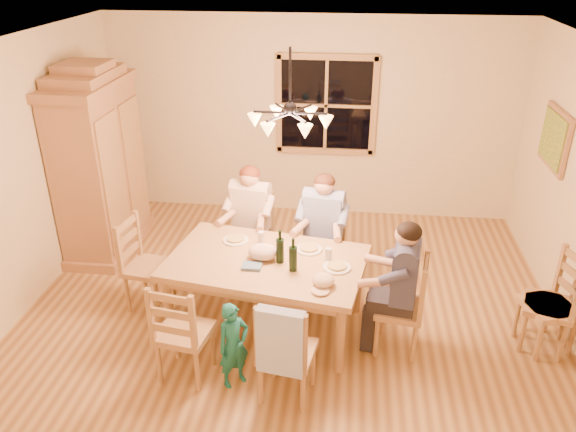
# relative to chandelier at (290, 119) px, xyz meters

# --- Properties ---
(floor) EXTENTS (5.50, 5.50, 0.00)m
(floor) POSITION_rel_chandelier_xyz_m (0.00, 0.00, -2.08)
(floor) COLOR brown
(floor) RESTS_ON ground
(ceiling) EXTENTS (5.50, 5.00, 0.02)m
(ceiling) POSITION_rel_chandelier_xyz_m (0.00, 0.00, 0.62)
(ceiling) COLOR white
(ceiling) RESTS_ON wall_back
(wall_back) EXTENTS (5.50, 0.02, 2.70)m
(wall_back) POSITION_rel_chandelier_xyz_m (0.00, 2.50, -0.73)
(wall_back) COLOR beige
(wall_back) RESTS_ON floor
(wall_left) EXTENTS (0.02, 5.00, 2.70)m
(wall_left) POSITION_rel_chandelier_xyz_m (-2.75, 0.00, -0.73)
(wall_left) COLOR beige
(wall_left) RESTS_ON floor
(window) EXTENTS (1.30, 0.06, 1.30)m
(window) POSITION_rel_chandelier_xyz_m (0.20, 2.47, -0.53)
(window) COLOR black
(window) RESTS_ON wall_back
(painting) EXTENTS (0.06, 0.78, 0.64)m
(painting) POSITION_rel_chandelier_xyz_m (2.71, 1.20, -0.48)
(painting) COLOR #A16F46
(painting) RESTS_ON wall_right
(chandelier) EXTENTS (0.77, 0.68, 0.71)m
(chandelier) POSITION_rel_chandelier_xyz_m (0.00, 0.00, 0.00)
(chandelier) COLOR black
(chandelier) RESTS_ON ceiling
(armoire) EXTENTS (0.66, 1.40, 2.30)m
(armoire) POSITION_rel_chandelier_xyz_m (-2.42, 1.15, -1.02)
(armoire) COLOR #A16F46
(armoire) RESTS_ON floor
(dining_table) EXTENTS (2.02, 1.42, 0.76)m
(dining_table) POSITION_rel_chandelier_xyz_m (-0.20, -0.26, -1.42)
(dining_table) COLOR #A6754A
(dining_table) RESTS_ON floor
(chair_far_left) EXTENTS (0.50, 0.49, 0.99)m
(chair_far_left) POSITION_rel_chandelier_xyz_m (-0.52, 0.68, -1.77)
(chair_far_left) COLOR #9E7B46
(chair_far_left) RESTS_ON floor
(chair_far_right) EXTENTS (0.50, 0.49, 0.99)m
(chair_far_right) POSITION_rel_chandelier_xyz_m (0.30, 0.55, -1.77)
(chair_far_right) COLOR #9E7B46
(chair_far_right) RESTS_ON floor
(chair_near_left) EXTENTS (0.50, 0.49, 0.99)m
(chair_near_left) POSITION_rel_chandelier_xyz_m (-0.80, -1.05, -1.77)
(chair_near_left) COLOR #9E7B46
(chair_near_left) RESTS_ON floor
(chair_near_right) EXTENTS (0.50, 0.49, 0.99)m
(chair_near_right) POSITION_rel_chandelier_xyz_m (0.12, -1.20, -1.77)
(chair_near_right) COLOR #9E7B46
(chair_near_right) RESTS_ON floor
(chair_end_left) EXTENTS (0.49, 0.50, 0.99)m
(chair_end_left) POSITION_rel_chandelier_xyz_m (-1.48, -0.05, -1.77)
(chair_end_left) COLOR #9E7B46
(chair_end_left) RESTS_ON floor
(chair_end_right) EXTENTS (0.49, 0.50, 0.99)m
(chair_end_right) POSITION_rel_chandelier_xyz_m (1.07, -0.47, -1.77)
(chair_end_right) COLOR #9E7B46
(chair_end_right) RESTS_ON floor
(adult_woman) EXTENTS (0.44, 0.48, 0.87)m
(adult_woman) POSITION_rel_chandelier_xyz_m (-0.52, 0.68, -1.24)
(adult_woman) COLOR beige
(adult_woman) RESTS_ON floor
(adult_plaid_man) EXTENTS (0.44, 0.48, 0.87)m
(adult_plaid_man) POSITION_rel_chandelier_xyz_m (0.30, 0.55, -1.24)
(adult_plaid_man) COLOR #38519B
(adult_plaid_man) RESTS_ON floor
(adult_slate_man) EXTENTS (0.48, 0.44, 0.87)m
(adult_slate_man) POSITION_rel_chandelier_xyz_m (1.07, -0.47, -1.24)
(adult_slate_man) COLOR #3D4162
(adult_slate_man) RESTS_ON floor
(towel) EXTENTS (0.39, 0.16, 0.58)m
(towel) POSITION_rel_chandelier_xyz_m (0.09, -1.39, -1.38)
(towel) COLOR #A3B9DC
(towel) RESTS_ON chair_near_right
(wine_bottle_a) EXTENTS (0.08, 0.08, 0.33)m
(wine_bottle_a) POSITION_rel_chandelier_xyz_m (-0.06, -0.28, -1.15)
(wine_bottle_a) COLOR black
(wine_bottle_a) RESTS_ON dining_table
(wine_bottle_b) EXTENTS (0.08, 0.08, 0.33)m
(wine_bottle_b) POSITION_rel_chandelier_xyz_m (0.08, -0.42, -1.15)
(wine_bottle_b) COLOR black
(wine_bottle_b) RESTS_ON dining_table
(plate_woman) EXTENTS (0.26, 0.26, 0.02)m
(plate_woman) POSITION_rel_chandelier_xyz_m (-0.56, 0.07, -1.31)
(plate_woman) COLOR white
(plate_woman) RESTS_ON dining_table
(plate_plaid) EXTENTS (0.26, 0.26, 0.02)m
(plate_plaid) POSITION_rel_chandelier_xyz_m (0.19, -0.03, -1.31)
(plate_plaid) COLOR white
(plate_plaid) RESTS_ON dining_table
(plate_slate) EXTENTS (0.26, 0.26, 0.02)m
(plate_slate) POSITION_rel_chandelier_xyz_m (0.48, -0.34, -1.31)
(plate_slate) COLOR white
(plate_slate) RESTS_ON dining_table
(wine_glass_a) EXTENTS (0.06, 0.06, 0.14)m
(wine_glass_a) POSITION_rel_chandelier_xyz_m (-0.29, 0.03, -1.25)
(wine_glass_a) COLOR silver
(wine_glass_a) RESTS_ON dining_table
(wine_glass_b) EXTENTS (0.06, 0.06, 0.14)m
(wine_glass_b) POSITION_rel_chandelier_xyz_m (0.39, -0.22, -1.25)
(wine_glass_b) COLOR silver
(wine_glass_b) RESTS_ON dining_table
(cap) EXTENTS (0.20, 0.20, 0.11)m
(cap) POSITION_rel_chandelier_xyz_m (0.37, -0.64, -1.26)
(cap) COLOR beige
(cap) RESTS_ON dining_table
(napkin) EXTENTS (0.20, 0.17, 0.03)m
(napkin) POSITION_rel_chandelier_xyz_m (-0.31, -0.42, -1.30)
(napkin) COLOR slate
(napkin) RESTS_ON dining_table
(cloth_bundle) EXTENTS (0.28, 0.22, 0.15)m
(cloth_bundle) POSITION_rel_chandelier_xyz_m (-0.23, -0.25, -1.24)
(cloth_bundle) COLOR #CEAD95
(cloth_bundle) RESTS_ON dining_table
(child) EXTENTS (0.35, 0.34, 0.81)m
(child) POSITION_rel_chandelier_xyz_m (-0.36, -1.11, -1.67)
(child) COLOR #186D69
(child) RESTS_ON floor
(chair_spare_front) EXTENTS (0.54, 0.55, 0.99)m
(chair_spare_front) POSITION_rel_chandelier_xyz_m (2.45, -0.29, -1.77)
(chair_spare_front) COLOR #9E7B46
(chair_spare_front) RESTS_ON floor
(chair_spare_back) EXTENTS (0.54, 0.55, 0.99)m
(chair_spare_back) POSITION_rel_chandelier_xyz_m (2.45, -0.28, -1.77)
(chair_spare_back) COLOR #9E7B46
(chair_spare_back) RESTS_ON floor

